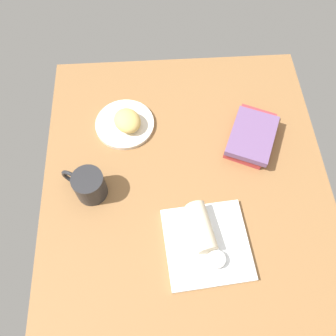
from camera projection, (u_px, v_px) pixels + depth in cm
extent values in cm
cube|color=olive|center=(187.00, 193.00, 109.98)|extent=(110.00, 90.00, 4.00)
cylinder|color=silver|center=(125.00, 124.00, 118.84)|extent=(19.98, 19.98, 1.40)
ellipsoid|color=#D6B462|center=(127.00, 121.00, 115.39)|extent=(12.85, 12.31, 5.36)
cube|color=white|center=(207.00, 244.00, 99.54)|extent=(25.54, 25.54, 1.60)
cylinder|color=silver|center=(216.00, 260.00, 95.58)|extent=(4.95, 4.95, 2.24)
cylinder|color=#D54D21|center=(216.00, 259.00, 94.85)|extent=(4.06, 4.06, 0.40)
cylinder|color=beige|center=(201.00, 227.00, 98.07)|extent=(14.77, 8.17, 5.76)
cube|color=#A53338|center=(250.00, 136.00, 115.67)|extent=(24.41, 20.11, 3.10)
cube|color=#6B4C7A|center=(252.00, 136.00, 112.51)|extent=(22.80, 20.06, 2.24)
cylinder|color=#262628|center=(90.00, 186.00, 103.72)|extent=(9.45, 9.45, 9.45)
cylinder|color=#9F794C|center=(87.00, 180.00, 100.06)|extent=(7.75, 7.75, 0.40)
torus|color=#262628|center=(72.00, 178.00, 104.94)|extent=(4.31, 6.62, 6.87)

